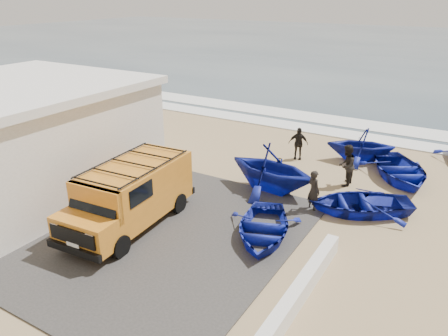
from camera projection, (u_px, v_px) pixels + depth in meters
The scene contains 16 objects.
ground at pixel (200, 212), 16.09m from camera, with size 160.00×160.00×0.00m, color tan.
slab at pixel (121, 221), 15.44m from camera, with size 12.00×10.00×0.05m, color #413E3B.
ocean at pixel (423, 49), 60.64m from camera, with size 180.00×88.00×0.01m, color #385166.
surf_line at pixel (313, 129), 25.63m from camera, with size 180.00×1.60×0.06m, color white.
surf_wash at pixel (327, 119), 27.62m from camera, with size 180.00×2.20×0.04m, color white.
building at pixel (13, 138), 17.24m from camera, with size 8.40×9.40×4.30m.
parapet at pixel (296, 296), 11.23m from camera, with size 0.35×6.00×0.55m, color silver.
van at pixel (131, 193), 14.83m from camera, with size 2.37×5.31×2.23m.
boat_near_left at pixel (263, 228), 14.31m from camera, with size 2.49×3.49×0.72m, color #1422A0.
boat_near_right at pixel (360, 203), 15.95m from camera, with size 2.65×3.71×0.77m, color #1422A0.
boat_mid_left at pixel (271, 168), 17.48m from camera, with size 3.24×3.75×1.98m, color #1422A0.
boat_mid_right at pixel (400, 170), 18.79m from camera, with size 2.89×4.05×0.84m, color #1422A0.
boat_far_left at pixel (361, 145), 20.67m from camera, with size 2.67×3.09×1.63m, color #1422A0.
fisherman_front at pixel (314, 191), 15.97m from camera, with size 0.57×0.38×1.58m, color black.
fisherman_middle at pixel (346, 165), 18.02m from camera, with size 0.86×0.67×1.76m, color black.
fisherman_back at pixel (298, 143), 20.92m from camera, with size 0.92×0.38×1.57m, color black.
Camera 1 is at (8.09, -11.81, 7.58)m, focal length 35.00 mm.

